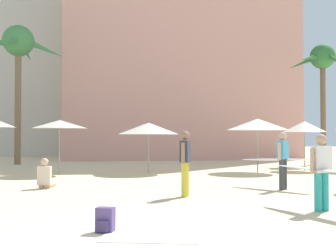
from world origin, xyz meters
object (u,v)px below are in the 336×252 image
(cafe_umbrella_2, at_px, (257,124))
(person_far_left, at_px, (281,159))
(cafe_umbrella_1, at_px, (148,129))
(person_mid_center, at_px, (185,161))
(palm_tree_left, at_px, (323,64))
(person_far_right, at_px, (324,170))
(palm_tree_center, at_px, (18,49))
(cafe_umbrella_3, at_px, (60,124))
(backpack, at_px, (105,220))
(cafe_umbrella_5, at_px, (304,127))
(beach_towel, at_px, (151,235))
(person_mid_left, at_px, (46,178))

(cafe_umbrella_2, bearing_deg, person_far_left, -101.51)
(cafe_umbrella_1, height_order, person_mid_center, cafe_umbrella_1)
(person_far_left, bearing_deg, person_mid_center, 66.18)
(palm_tree_left, relative_size, person_far_right, 2.31)
(palm_tree_center, relative_size, cafe_umbrella_3, 3.43)
(cafe_umbrella_3, relative_size, backpack, 5.66)
(palm_tree_left, xyz_separation_m, cafe_umbrella_3, (-14.62, -5.61, -3.83))
(palm_tree_left, distance_m, cafe_umbrella_5, 6.92)
(person_far_right, xyz_separation_m, person_mid_center, (-2.61, 2.63, 0.06))
(cafe_umbrella_5, bearing_deg, cafe_umbrella_1, -175.82)
(cafe_umbrella_5, bearing_deg, backpack, -126.43)
(person_far_right, relative_size, person_far_left, 1.34)
(cafe_umbrella_3, distance_m, person_mid_center, 8.49)
(cafe_umbrella_5, xyz_separation_m, beach_towel, (-8.20, -12.45, -2.09))
(palm_tree_center, distance_m, person_far_left, 17.88)
(palm_tree_left, distance_m, backpack, 21.61)
(beach_towel, distance_m, person_mid_center, 4.61)
(palm_tree_left, xyz_separation_m, person_mid_left, (-14.34, -10.40, -5.65))
(cafe_umbrella_1, relative_size, cafe_umbrella_5, 1.16)
(cafe_umbrella_1, bearing_deg, cafe_umbrella_3, -174.53)
(palm_tree_center, bearing_deg, person_mid_left, -72.64)
(beach_towel, distance_m, person_mid_left, 7.33)
(cafe_umbrella_1, bearing_deg, person_far_left, -59.28)
(person_mid_center, bearing_deg, palm_tree_left, -107.44)
(cafe_umbrella_2, distance_m, backpack, 13.22)
(cafe_umbrella_1, distance_m, person_far_right, 10.71)
(cafe_umbrella_1, xyz_separation_m, cafe_umbrella_3, (-3.83, -0.37, 0.17))
(person_far_right, bearing_deg, person_mid_left, 34.04)
(cafe_umbrella_2, xyz_separation_m, beach_towel, (-5.64, -11.70, -2.16))
(backpack, height_order, person_mid_left, person_mid_left)
(palm_tree_center, height_order, person_mid_left, palm_tree_center)
(cafe_umbrella_1, height_order, backpack, cafe_umbrella_1)
(cafe_umbrella_1, xyz_separation_m, beach_towel, (-0.69, -11.90, -1.97))
(cafe_umbrella_2, relative_size, person_mid_left, 2.75)
(palm_tree_center, bearing_deg, cafe_umbrella_5, -22.35)
(cafe_umbrella_5, xyz_separation_m, person_mid_center, (-6.99, -8.10, -1.12))
(cafe_umbrella_2, bearing_deg, cafe_umbrella_5, 16.29)
(cafe_umbrella_5, bearing_deg, palm_tree_left, 55.14)
(cafe_umbrella_1, relative_size, beach_towel, 1.75)
(cafe_umbrella_2, relative_size, person_mid_center, 1.57)
(beach_towel, xyz_separation_m, person_mid_center, (1.21, 4.34, 0.97))
(person_far_right, distance_m, person_mid_left, 8.39)
(cafe_umbrella_3, relative_size, person_far_right, 0.77)
(backpack, distance_m, person_mid_left, 6.78)
(palm_tree_center, bearing_deg, cafe_umbrella_2, -29.19)
(palm_tree_center, distance_m, beach_towel, 20.76)
(backpack, xyz_separation_m, person_far_right, (4.59, 1.41, 0.71))
(cafe_umbrella_2, distance_m, cafe_umbrella_5, 2.67)
(person_far_right, bearing_deg, cafe_umbrella_3, 16.33)
(cafe_umbrella_3, relative_size, person_mid_left, 2.35)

